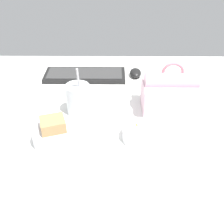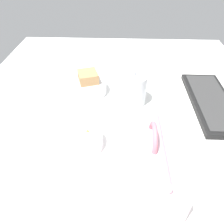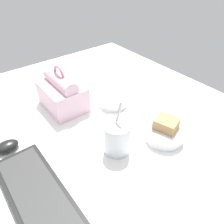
# 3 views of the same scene
# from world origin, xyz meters

# --- Properties ---
(desk_surface) EXTENTS (1.40, 1.10, 0.02)m
(desk_surface) POSITION_xyz_m (0.00, 0.00, 0.01)
(desk_surface) COLOR white
(desk_surface) RESTS_ON ground
(keyboard) EXTENTS (0.35, 0.13, 0.02)m
(keyboard) POSITION_xyz_m (-0.09, 0.32, 0.03)
(keyboard) COLOR black
(keyboard) RESTS_ON desk_surface
(lunch_bag) EXTENTS (0.19, 0.14, 0.18)m
(lunch_bag) POSITION_xyz_m (0.23, 0.07, 0.09)
(lunch_bag) COLOR beige
(lunch_bag) RESTS_ON desk_surface
(soup_cup) EXTENTS (0.08, 0.08, 0.18)m
(soup_cup) POSITION_xyz_m (-0.09, 0.05, 0.08)
(soup_cup) COLOR silver
(soup_cup) RESTS_ON desk_surface
(bento_bowl_sandwich) EXTENTS (0.13, 0.13, 0.08)m
(bento_bowl_sandwich) POSITION_xyz_m (-0.15, -0.12, 0.05)
(bento_bowl_sandwich) COLOR silver
(bento_bowl_sandwich) RESTS_ON desk_surface
(bento_bowl_snacks) EXTENTS (0.12, 0.12, 0.05)m
(bento_bowl_snacks) POSITION_xyz_m (0.12, -0.10, 0.04)
(bento_bowl_snacks) COLOR silver
(bento_bowl_snacks) RESTS_ON desk_surface
(computer_mouse) EXTENTS (0.05, 0.08, 0.03)m
(computer_mouse) POSITION_xyz_m (0.13, 0.33, 0.04)
(computer_mouse) COLOR black
(computer_mouse) RESTS_ON desk_surface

